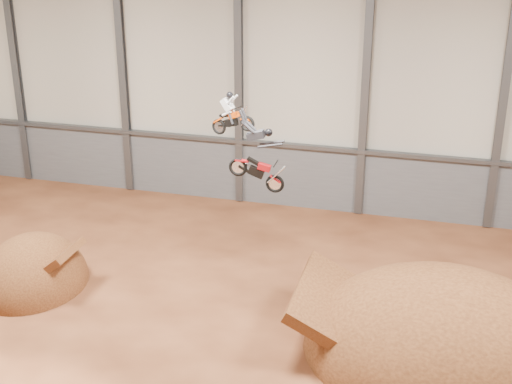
# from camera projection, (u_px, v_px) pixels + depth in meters

# --- Properties ---
(floor) EXTENTS (40.00, 40.00, 0.00)m
(floor) POSITION_uv_depth(u_px,v_px,m) (213.00, 360.00, 26.10)
(floor) COLOR #532816
(floor) RESTS_ON ground
(back_wall) EXTENTS (40.00, 0.10, 14.00)m
(back_wall) POSITION_uv_depth(u_px,v_px,m) (302.00, 81.00, 36.89)
(back_wall) COLOR beige
(back_wall) RESTS_ON ground
(lower_band_back) EXTENTS (39.80, 0.18, 3.50)m
(lower_band_back) POSITION_uv_depth(u_px,v_px,m) (299.00, 177.00, 38.77)
(lower_band_back) COLOR #5C5E64
(lower_band_back) RESTS_ON ground
(steel_rail) EXTENTS (39.80, 0.35, 0.20)m
(steel_rail) POSITION_uv_depth(u_px,v_px,m) (299.00, 146.00, 37.96)
(steel_rail) COLOR #47494F
(steel_rail) RESTS_ON lower_band_back
(steel_column_0) EXTENTS (0.40, 0.36, 13.90)m
(steel_column_0) POSITION_uv_depth(u_px,v_px,m) (16.00, 64.00, 40.76)
(steel_column_0) COLOR #47494F
(steel_column_0) RESTS_ON ground
(steel_column_1) EXTENTS (0.40, 0.36, 13.90)m
(steel_column_1) POSITION_uv_depth(u_px,v_px,m) (123.00, 71.00, 39.14)
(steel_column_1) COLOR #47494F
(steel_column_1) RESTS_ON ground
(steel_column_2) EXTENTS (0.40, 0.36, 13.90)m
(steel_column_2) POSITION_uv_depth(u_px,v_px,m) (239.00, 78.00, 37.52)
(steel_column_2) COLOR #47494F
(steel_column_2) RESTS_ON ground
(steel_column_3) EXTENTS (0.40, 0.36, 13.90)m
(steel_column_3) POSITION_uv_depth(u_px,v_px,m) (365.00, 86.00, 35.90)
(steel_column_3) COLOR #47494F
(steel_column_3) RESTS_ON ground
(steel_column_4) EXTENTS (0.40, 0.36, 13.90)m
(steel_column_4) POSITION_uv_depth(u_px,v_px,m) (504.00, 95.00, 34.28)
(steel_column_4) COLOR #47494F
(steel_column_4) RESTS_ON ground
(takeoff_ramp) EXTENTS (4.58, 5.28, 4.58)m
(takeoff_ramp) POSITION_uv_depth(u_px,v_px,m) (34.00, 285.00, 31.27)
(takeoff_ramp) COLOR #432210
(takeoff_ramp) RESTS_ON ground
(landing_ramp) EXTENTS (10.38, 9.19, 5.99)m
(landing_ramp) POSITION_uv_depth(u_px,v_px,m) (442.00, 353.00, 26.53)
(landing_ramp) COLOR #432210
(landing_ramp) RESTS_ON ground
(fmx_rider_a) EXTENTS (2.49, 1.33, 2.23)m
(fmx_rider_a) POSITION_uv_depth(u_px,v_px,m) (234.00, 111.00, 28.21)
(fmx_rider_a) COLOR #D54407
(fmx_rider_b) EXTENTS (3.67, 0.95, 3.40)m
(fmx_rider_b) POSITION_uv_depth(u_px,v_px,m) (253.00, 152.00, 26.40)
(fmx_rider_b) COLOR #B20F14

